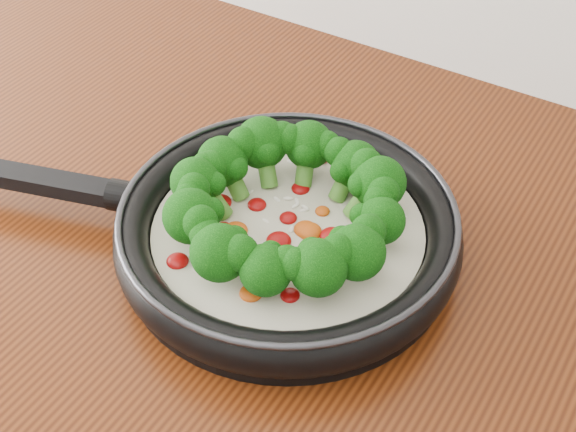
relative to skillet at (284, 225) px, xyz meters
The scene contains 1 object.
skillet is the anchor object (origin of this frame).
Camera 1 is at (0.20, 0.62, 1.46)m, focal length 50.16 mm.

